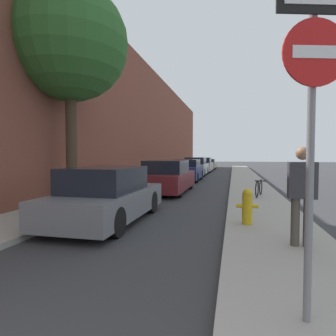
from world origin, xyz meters
name	(u,v)px	position (x,y,z in m)	size (l,w,h in m)	color
ground_plane	(197,184)	(0.00, 16.00, 0.00)	(120.00, 120.00, 0.00)	#333335
sidewalk_left	(149,182)	(-2.90, 16.00, 0.06)	(2.00, 52.00, 0.12)	#9E998E
sidewalk_right	(249,184)	(2.90, 16.00, 0.06)	(2.00, 52.00, 0.12)	#9E998E
building_facade_left	(127,116)	(-4.25, 16.00, 4.06)	(0.70, 52.00, 8.11)	brown
parked_car_grey	(107,196)	(-1.02, 6.28, 0.64)	(1.74, 4.10, 1.38)	black
parked_car_maroon	(167,177)	(-0.84, 12.13, 0.68)	(1.84, 4.56, 1.44)	black
parked_car_navy	(187,171)	(-0.86, 17.97, 0.68)	(1.69, 4.13, 1.40)	black
parked_car_white	(196,167)	(-0.97, 23.05, 0.71)	(1.74, 4.20, 1.50)	black
parked_car_silver	(202,165)	(-0.96, 27.95, 0.69)	(1.87, 4.32, 1.45)	black
parked_car_champagne	(208,164)	(-0.92, 33.45, 0.60)	(1.85, 4.20, 1.23)	black
street_tree_near	(70,44)	(-3.20, 8.22, 5.32)	(3.78, 3.78, 7.13)	#423323
fire_hydrant	(247,206)	(2.37, 6.31, 0.53)	(0.49, 0.22, 0.80)	gold
traffic_sign_post	(313,106)	(2.75, 2.54, 2.11)	(0.70, 0.22, 3.00)	gray
pedestrian	(302,190)	(3.19, 4.91, 1.07)	(0.45, 0.24, 1.69)	#4C473D
bicycle	(259,188)	(3.01, 10.97, 0.43)	(0.50, 1.45, 0.61)	black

